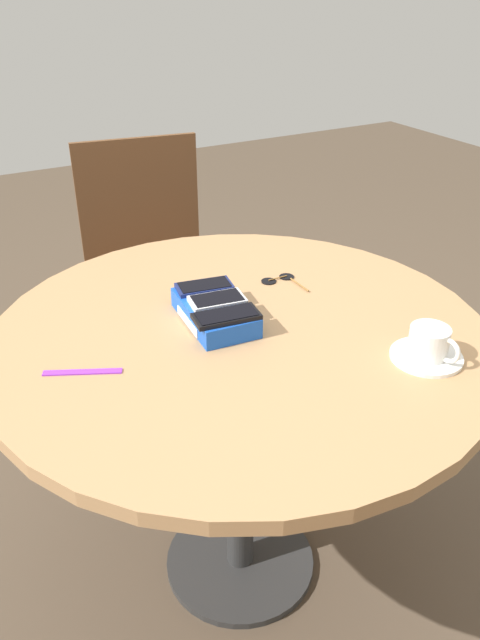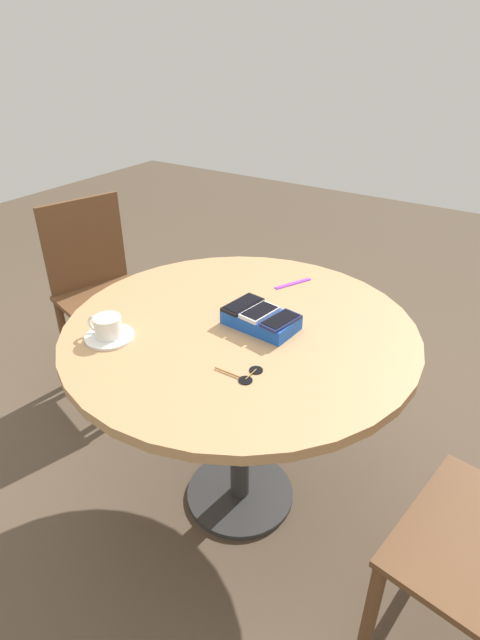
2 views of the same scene
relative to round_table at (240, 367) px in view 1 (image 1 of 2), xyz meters
The scene contains 11 objects.
ground_plane 0.64m from the round_table, ahead, with size 8.00×8.00×0.00m, color brown.
round_table is the anchor object (origin of this frame).
phone_box 0.14m from the round_table, 148.41° to the right, with size 0.22×0.14×0.04m.
phone_navy 0.20m from the round_table, behind, with size 0.08×0.13×0.01m.
phone_white 0.16m from the round_table, 152.60° to the right, with size 0.08×0.12×0.01m.
phone_black 0.16m from the round_table, 67.44° to the right, with size 0.08×0.14×0.01m.
saucer 0.40m from the round_table, 43.25° to the left, with size 0.14×0.14×0.01m, color white.
coffee_cup 0.41m from the round_table, 43.06° to the left, with size 0.11×0.08×0.06m.
lanyard_strap 0.36m from the round_table, 90.12° to the right, with size 0.15×0.02×0.00m, color purple.
sunglasses 0.27m from the round_table, 127.68° to the left, with size 0.11×0.09×0.01m.
chair_near_window 0.92m from the round_table, behind, with size 0.52×0.52×0.90m.
Camera 1 is at (0.99, -0.55, 1.41)m, focal length 35.00 mm.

